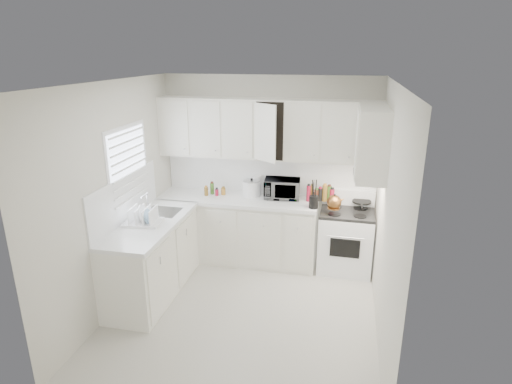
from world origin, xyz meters
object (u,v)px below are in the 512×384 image
(stove, at_px, (346,233))
(utensil_crock, at_px, (314,194))
(microwave, at_px, (282,186))
(rice_cooker, at_px, (252,187))
(dish_rack, at_px, (142,214))
(tea_kettle, at_px, (334,201))

(stove, distance_m, utensil_crock, 0.77)
(utensil_crock, bearing_deg, stove, 24.98)
(stove, relative_size, microwave, 2.25)
(microwave, xyz_separation_m, rice_cooker, (-0.43, 0.00, -0.04))
(utensil_crock, bearing_deg, rice_cooker, 160.02)
(utensil_crock, relative_size, dish_rack, 0.94)
(tea_kettle, relative_size, microwave, 0.48)
(stove, xyz_separation_m, microwave, (-0.91, 0.12, 0.57))
(microwave, height_order, dish_rack, microwave)
(tea_kettle, xyz_separation_m, utensil_crock, (-0.26, -0.05, 0.10))
(stove, height_order, utensil_crock, utensil_crock)
(tea_kettle, bearing_deg, microwave, 159.83)
(microwave, relative_size, utensil_crock, 1.23)
(microwave, bearing_deg, tea_kettle, -26.01)
(microwave, relative_size, dish_rack, 1.16)
(tea_kettle, height_order, microwave, microwave)
(stove, bearing_deg, rice_cooker, 175.99)
(dish_rack, bearing_deg, tea_kettle, 19.40)
(stove, bearing_deg, tea_kettle, -137.24)
(utensil_crock, bearing_deg, microwave, 145.13)
(stove, distance_m, microwave, 1.08)
(utensil_crock, distance_m, dish_rack, 2.16)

